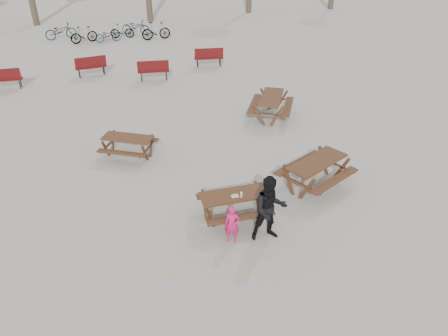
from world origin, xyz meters
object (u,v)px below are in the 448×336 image
object	(u,v)px
child	(232,225)
main_picnic_table	(234,200)
soda_bottle	(241,195)
food_tray	(235,196)
adult	(270,209)
picnic_table_east	(316,173)
picnic_table_far	(271,107)
picnic_table_north	(129,147)

from	to	relation	value
child	main_picnic_table	bearing A→B (deg)	90.73
main_picnic_table	soda_bottle	xyz separation A→B (m)	(0.13, -0.18, 0.26)
food_tray	adult	world-z (taller)	adult
soda_bottle	picnic_table_east	bearing A→B (deg)	21.34
main_picnic_table	soda_bottle	world-z (taller)	soda_bottle
picnic_table_east	main_picnic_table	bearing A→B (deg)	170.32
adult	picnic_table_far	size ratio (longest dim) A/B	0.88
food_tray	picnic_table_north	bearing A→B (deg)	118.64
main_picnic_table	child	size ratio (longest dim) A/B	1.73
picnic_table_far	adult	bearing A→B (deg)	-172.94
food_tray	adult	distance (m)	1.10
adult	picnic_table_east	bearing A→B (deg)	44.59
picnic_table_north	picnic_table_far	bearing A→B (deg)	45.40
main_picnic_table	adult	world-z (taller)	adult
food_tray	picnic_table_far	bearing A→B (deg)	60.98
food_tray	child	world-z (taller)	child
food_tray	picnic_table_north	distance (m)	4.98
main_picnic_table	soda_bottle	bearing A→B (deg)	-54.40
child	adult	size ratio (longest dim) A/B	0.58
picnic_table_far	picnic_table_north	bearing A→B (deg)	135.18
main_picnic_table	soda_bottle	size ratio (longest dim) A/B	10.59
soda_bottle	child	distance (m)	0.92
child	picnic_table_far	size ratio (longest dim) A/B	0.51
child	picnic_table_far	world-z (taller)	child
picnic_table_east	picnic_table_far	xyz separation A→B (m)	(0.55, 5.10, 0.00)
food_tray	soda_bottle	bearing A→B (deg)	-24.26
picnic_table_east	child	bearing A→B (deg)	-177.38
food_tray	main_picnic_table	bearing A→B (deg)	77.69
adult	picnic_table_east	distance (m)	2.93
food_tray	picnic_table_east	world-z (taller)	picnic_table_east
food_tray	adult	size ratio (longest dim) A/B	0.10
adult	food_tray	bearing A→B (deg)	128.83
child	adult	world-z (taller)	adult
picnic_table_north	picnic_table_far	size ratio (longest dim) A/B	0.82
adult	picnic_table_east	xyz separation A→B (m)	(2.20, 1.88, -0.46)
soda_bottle	picnic_table_far	world-z (taller)	soda_bottle
food_tray	child	size ratio (longest dim) A/B	0.17
soda_bottle	picnic_table_east	xyz separation A→B (m)	(2.67, 1.04, -0.41)
picnic_table_north	main_picnic_table	bearing A→B (deg)	-31.70
soda_bottle	child	world-z (taller)	child
adult	picnic_table_far	bearing A→B (deg)	72.68
soda_bottle	adult	size ratio (longest dim) A/B	0.10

